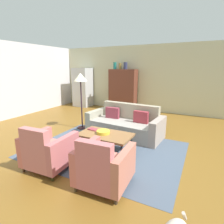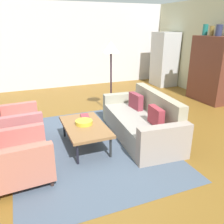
{
  "view_description": "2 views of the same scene",
  "coord_description": "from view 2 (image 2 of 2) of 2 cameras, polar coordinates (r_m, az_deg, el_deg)",
  "views": [
    {
      "loc": [
        2.18,
        -3.74,
        1.89
      ],
      "look_at": [
        0.14,
        0.28,
        0.77
      ],
      "focal_mm": 29.19,
      "sensor_mm": 36.0,
      "label": 1
    },
    {
      "loc": [
        3.98,
        -1.31,
        2.08
      ],
      "look_at": [
        0.16,
        0.23,
        0.54
      ],
      "focal_mm": 37.59,
      "sensor_mm": 36.0,
      "label": 2
    }
  ],
  "objects": [
    {
      "name": "coffee_table",
      "position": [
        4.2,
        -6.6,
        -3.66
      ],
      "size": [
        1.2,
        0.7,
        0.41
      ],
      "color": "black",
      "rests_on": "ground"
    },
    {
      "name": "armchair_right",
      "position": [
        3.56,
        -22.43,
        -10.48
      ],
      "size": [
        0.84,
        0.84,
        0.88
      ],
      "rotation": [
        0.0,
        0.0,
        0.05
      ],
      "color": "#29281C",
      "rests_on": "ground"
    },
    {
      "name": "cabinet",
      "position": [
        7.2,
        22.82,
        9.45
      ],
      "size": [
        1.2,
        0.51,
        1.8
      ],
      "color": "brown",
      "rests_on": "ground"
    },
    {
      "name": "armchair_left",
      "position": [
        4.65,
        -22.65,
        -3.19
      ],
      "size": [
        0.84,
        0.84,
        0.88
      ],
      "rotation": [
        0.0,
        0.0,
        0.05
      ],
      "color": "#311C19",
      "rests_on": "ground"
    },
    {
      "name": "floor_lamp",
      "position": [
        5.57,
        -0.25,
        13.89
      ],
      "size": [
        0.4,
        0.4,
        1.72
      ],
      "color": "black",
      "rests_on": "ground"
    },
    {
      "name": "fruit_bowl",
      "position": [
        4.22,
        -6.83,
        -2.51
      ],
      "size": [
        0.31,
        0.31,
        0.07
      ],
      "primitive_type": "cylinder",
      "color": "gold",
      "rests_on": "coffee_table"
    },
    {
      "name": "wall_left",
      "position": [
        8.4,
        -13.43,
        15.29
      ],
      "size": [
        0.12,
        8.07,
        2.8
      ],
      "primitive_type": "cube",
      "color": "silver",
      "rests_on": "ground"
    },
    {
      "name": "area_rug",
      "position": [
        4.37,
        -5.77,
        -8.02
      ],
      "size": [
        3.4,
        2.6,
        0.01
      ],
      "primitive_type": "cube",
      "color": "#485668",
      "rests_on": "ground"
    },
    {
      "name": "vase_small",
      "position": [
        7.03,
        24.59,
        17.63
      ],
      "size": [
        0.17,
        0.17,
        0.29
      ],
      "primitive_type": "cylinder",
      "color": "#2A2F51",
      "rests_on": "cabinet"
    },
    {
      "name": "refrigerator",
      "position": [
        8.74,
        12.64,
        12.39
      ],
      "size": [
        0.8,
        0.73,
        1.85
      ],
      "color": "#B7BABF",
      "rests_on": "ground"
    },
    {
      "name": "ground_plane",
      "position": [
        4.68,
        -3.39,
        -5.97
      ],
      "size": [
        10.28,
        10.28,
        0.0
      ],
      "primitive_type": "plane",
      "color": "brown"
    },
    {
      "name": "vase_tall",
      "position": [
        7.39,
        21.73,
        18.08
      ],
      "size": [
        0.14,
        0.14,
        0.3
      ],
      "primitive_type": "cylinder",
      "color": "#1A6C66",
      "rests_on": "cabinet"
    },
    {
      "name": "couch",
      "position": [
        4.65,
        7.68,
        -2.43
      ],
      "size": [
        2.16,
        1.06,
        0.86
      ],
      "rotation": [
        0.0,
        0.0,
        3.06
      ],
      "color": "gray",
      "rests_on": "ground"
    },
    {
      "name": "book_stack",
      "position": [
        4.56,
        -6.63,
        -1.0
      ],
      "size": [
        0.27,
        0.19,
        0.03
      ],
      "color": "#8E3540",
      "rests_on": "coffee_table"
    },
    {
      "name": "vase_round",
      "position": [
        7.2,
        23.1,
        17.71
      ],
      "size": [
        0.12,
        0.12,
        0.25
      ],
      "primitive_type": "cylinder",
      "color": "olive",
      "rests_on": "cabinet"
    }
  ]
}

